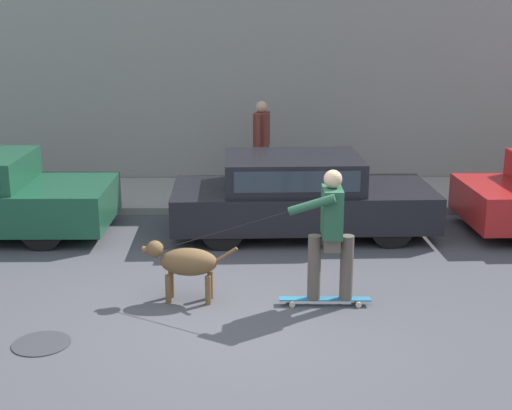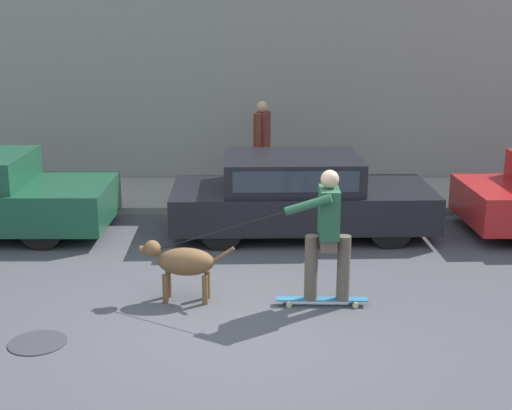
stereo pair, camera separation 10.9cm
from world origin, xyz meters
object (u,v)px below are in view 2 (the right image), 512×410
Objects in this scene: skateboarder at (329,231)px; pedestrian_with_bag at (265,142)px; parked_car_1 at (301,196)px; dog at (185,262)px.

pedestrian_with_bag is at bearing -81.21° from skateboarder.
pedestrian_with_bag is (-0.55, 2.30, 0.44)m from parked_car_1.
skateboarder is at bearing -179.85° from dog.
pedestrian_with_bag is (-0.70, 5.15, 0.12)m from skateboarder.
dog is 5.13m from pedestrian_with_bag.
pedestrian_with_bag is (0.99, 5.00, 0.56)m from dog.
pedestrian_with_bag is at bearing 101.77° from parked_car_1.
pedestrian_with_bag is at bearing -95.94° from dog.
skateboarder is (1.70, -0.15, 0.44)m from dog.
skateboarder reaches higher than parked_car_1.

